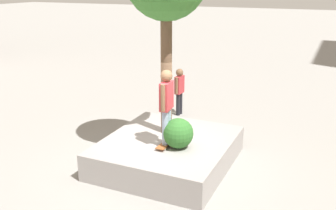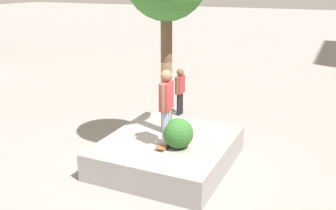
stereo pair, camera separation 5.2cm
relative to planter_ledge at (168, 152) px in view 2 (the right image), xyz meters
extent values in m
plane|color=gray|center=(0.10, -0.11, -0.33)|extent=(120.00, 120.00, 0.00)
cube|color=gray|center=(0.00, 0.00, 0.00)|extent=(3.33, 2.99, 0.65)
cylinder|color=brown|center=(-0.45, -0.25, 1.95)|extent=(0.28, 0.28, 3.25)
sphere|color=#2D6628|center=(0.31, 0.41, 0.68)|extent=(0.71, 0.71, 0.71)
cube|color=brown|center=(0.33, 0.11, 0.39)|extent=(0.80, 0.22, 0.02)
sphere|color=beige|center=(0.07, 0.03, 0.36)|extent=(0.06, 0.06, 0.06)
sphere|color=beige|center=(0.08, 0.20, 0.36)|extent=(0.06, 0.06, 0.06)
sphere|color=beige|center=(0.59, 0.02, 0.36)|extent=(0.06, 0.06, 0.06)
sphere|color=beige|center=(0.59, 0.19, 0.36)|extent=(0.06, 0.06, 0.06)
cylinder|color=#8C9EB7|center=(0.43, 0.12, 0.82)|extent=(0.15, 0.15, 0.84)
cylinder|color=#8C9EB7|center=(0.23, 0.10, 0.82)|extent=(0.15, 0.15, 0.84)
cube|color=#B23338|center=(0.33, 0.11, 1.56)|extent=(0.49, 0.25, 0.65)
cylinder|color=brown|center=(0.58, 0.14, 1.58)|extent=(0.10, 0.10, 0.62)
cylinder|color=brown|center=(0.08, 0.09, 1.58)|extent=(0.10, 0.10, 0.62)
sphere|color=brown|center=(0.33, 0.11, 2.03)|extent=(0.27, 0.27, 0.27)
cylinder|color=black|center=(-3.68, -1.20, 0.05)|extent=(0.14, 0.14, 0.76)
cylinder|color=black|center=(-3.50, -1.21, 0.05)|extent=(0.14, 0.14, 0.76)
cube|color=#B23338|center=(-3.59, -1.21, 0.73)|extent=(0.44, 0.20, 0.60)
cylinder|color=brown|center=(-3.82, -1.20, 0.75)|extent=(0.09, 0.09, 0.56)
cylinder|color=brown|center=(-3.37, -1.22, 0.75)|extent=(0.09, 0.09, 0.56)
sphere|color=brown|center=(-3.59, -1.21, 1.15)|extent=(0.25, 0.25, 0.25)
camera|label=1|loc=(7.95, 3.61, 4.05)|focal=41.02mm
camera|label=2|loc=(7.93, 3.65, 4.05)|focal=41.02mm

